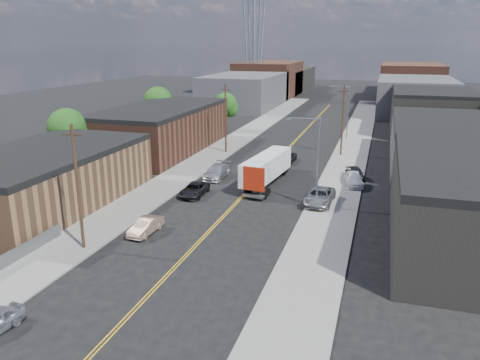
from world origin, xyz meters
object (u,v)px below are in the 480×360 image
Objects in this scene: car_left_d at (217,171)px; car_right_lot_b at (354,179)px; car_ahead_truck at (286,158)px; car_left_b at (146,226)px; semi_truck at (269,166)px; car_right_lot_a at (320,196)px; car_right_lot_c at (355,173)px; car_left_c at (194,190)px.

car_left_d is 16.06m from car_right_lot_b.
car_right_lot_b is 12.69m from car_ahead_truck.
car_ahead_truck is (-9.50, 8.41, -0.20)m from car_right_lot_b.
car_right_lot_b is at bearing 53.75° from car_left_b.
semi_truck is 3.43× the size of car_left_b.
semi_truck is 9.13m from car_right_lot_a.
car_left_d reaches higher than car_right_lot_b.
car_left_d is 1.15× the size of car_right_lot_b.
car_left_b is 0.73× the size of car_right_lot_a.
car_right_lot_a is 10.35m from car_right_lot_c.
car_left_c is 0.88× the size of car_left_d.
car_left_c is at bearing -108.87° from car_ahead_truck.
car_right_lot_b reaches higher than car_left_b.
car_right_lot_a is 8.15m from car_right_lot_b.
car_right_lot_b is at bearing 15.94° from semi_truck.
car_left_d is 16.43m from car_right_lot_c.
car_left_b is 0.75× the size of car_left_d.
car_left_d is (0.00, 17.91, 0.12)m from car_left_b.
car_left_d is 1.18× the size of car_ahead_truck.
car_ahead_truck is (6.50, 16.95, -0.03)m from car_left_c.
car_left_c is (0.00, 10.78, -0.00)m from car_left_b.
car_left_b is at bearing -89.20° from car_left_d.
car_left_d reaches higher than car_ahead_truck.
semi_truck is at bearing -0.39° from car_left_d.
car_right_lot_b is (16.00, 1.41, 0.05)m from car_left_d.
semi_truck reaches higher than car_right_lot_a.
car_right_lot_a is 1.27× the size of car_right_lot_c.
semi_truck is 6.62m from car_left_d.
car_right_lot_c reaches higher than car_ahead_truck.
car_right_lot_c is (16.00, 10.85, 0.23)m from car_left_c.
car_right_lot_a reaches higher than car_left_d.
car_right_lot_c is 0.95× the size of car_ahead_truck.
car_right_lot_a is (13.20, 0.89, 0.25)m from car_left_c.
car_left_d reaches higher than car_left_c.
semi_truck is 2.57× the size of car_left_d.
car_left_b is 10.78m from car_left_c.
car_right_lot_b is at bearing 26.14° from car_left_c.
semi_truck is 2.95× the size of car_right_lot_b.
car_right_lot_b is (16.00, 19.32, 0.17)m from car_left_b.
car_left_c is at bearing -126.24° from semi_truck.
car_right_lot_c is at bearing 80.45° from car_right_lot_b.
car_right_lot_b is (9.50, 1.55, -1.20)m from semi_truck.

